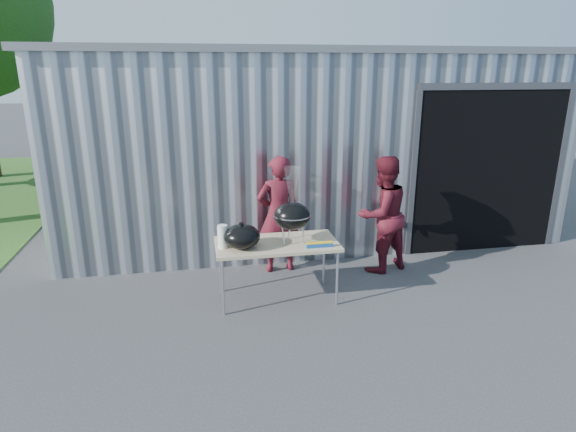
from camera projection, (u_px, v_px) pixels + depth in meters
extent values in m
plane|color=#38383A|center=(302.00, 318.00, 5.63)|extent=(80.00, 80.00, 0.00)
cube|color=silver|center=(292.00, 135.00, 9.74)|extent=(8.00, 6.00, 3.00)
cube|color=slate|center=(292.00, 55.00, 9.29)|extent=(8.20, 6.20, 0.10)
cube|color=black|center=(468.00, 166.00, 7.98)|extent=(2.40, 1.20, 2.50)
cube|color=#4C4C51|center=(498.00, 86.00, 7.06)|extent=(2.52, 0.08, 0.10)
cube|color=tan|center=(277.00, 244.00, 5.91)|extent=(1.50, 0.75, 0.04)
cylinder|color=silver|center=(223.00, 287.00, 5.60)|extent=(0.03, 0.03, 0.71)
cylinder|color=silver|center=(337.00, 278.00, 5.85)|extent=(0.03, 0.03, 0.71)
cylinder|color=silver|center=(220.00, 266.00, 6.19)|extent=(0.03, 0.03, 0.71)
cylinder|color=silver|center=(324.00, 259.00, 6.44)|extent=(0.03, 0.03, 0.71)
ellipsoid|color=black|center=(292.00, 216.00, 5.82)|extent=(0.44, 0.44, 0.33)
cylinder|color=silver|center=(292.00, 215.00, 5.82)|extent=(0.45, 0.45, 0.02)
cylinder|color=silver|center=(292.00, 214.00, 5.81)|extent=(0.42, 0.42, 0.01)
cylinder|color=silver|center=(290.00, 229.00, 6.01)|extent=(0.02, 0.02, 0.24)
cylinder|color=silver|center=(283.00, 235.00, 5.80)|extent=(0.02, 0.02, 0.24)
cylinder|color=silver|center=(303.00, 234.00, 5.84)|extent=(0.02, 0.02, 0.24)
cylinder|color=#CB6148|center=(281.00, 213.00, 5.78)|extent=(0.02, 0.14, 0.02)
cylinder|color=#CB6148|center=(284.00, 213.00, 5.79)|extent=(0.02, 0.14, 0.02)
cylinder|color=#CB6148|center=(286.00, 213.00, 5.80)|extent=(0.02, 0.14, 0.02)
cylinder|color=#CB6148|center=(289.00, 213.00, 5.80)|extent=(0.02, 0.14, 0.02)
cylinder|color=#CB6148|center=(292.00, 213.00, 5.81)|extent=(0.02, 0.14, 0.02)
cylinder|color=#CB6148|center=(295.00, 213.00, 5.81)|extent=(0.02, 0.14, 0.02)
cylinder|color=#CB6148|center=(298.00, 213.00, 5.82)|extent=(0.02, 0.14, 0.02)
cylinder|color=#CB6148|center=(300.00, 212.00, 5.83)|extent=(0.02, 0.14, 0.02)
cylinder|color=#CB6148|center=(303.00, 212.00, 5.83)|extent=(0.02, 0.14, 0.02)
cone|color=silver|center=(292.00, 190.00, 5.72)|extent=(0.20, 0.20, 0.55)
ellipsoid|color=black|center=(242.00, 237.00, 5.69)|extent=(0.44, 0.44, 0.29)
cylinder|color=black|center=(241.00, 224.00, 5.65)|extent=(0.05, 0.05, 0.03)
cylinder|color=white|center=(223.00, 237.00, 5.70)|extent=(0.12, 0.12, 0.28)
cube|color=white|center=(231.00, 236.00, 5.98)|extent=(0.20, 0.15, 0.10)
cube|color=#164791|center=(320.00, 245.00, 5.75)|extent=(0.32, 0.06, 0.05)
cube|color=yellow|center=(320.00, 243.00, 5.74)|extent=(0.32, 0.06, 0.01)
imported|color=#55141E|center=(278.00, 214.00, 6.75)|extent=(0.65, 0.46, 1.67)
imported|color=#55141E|center=(382.00, 214.00, 6.77)|extent=(0.97, 0.86, 1.66)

